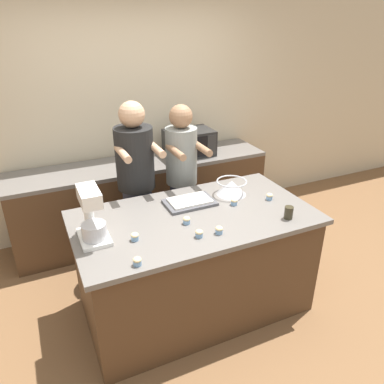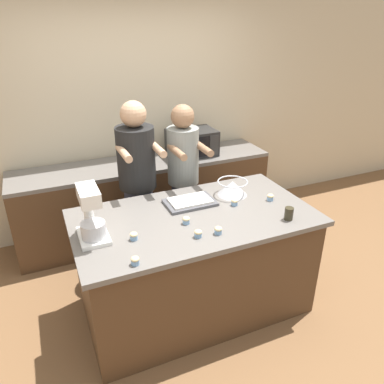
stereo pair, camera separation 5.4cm
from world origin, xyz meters
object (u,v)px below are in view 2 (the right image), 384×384
(cupcake_6, at_px, (218,230))
(cupcake_0, at_px, (235,202))
(baking_tray, at_px, (190,202))
(cupcake_2, at_px, (270,197))
(mixing_bowl, at_px, (232,187))
(microwave_oven, at_px, (192,143))
(cupcake_3, at_px, (186,220))
(cupcake_1, at_px, (135,261))
(cupcake_5, at_px, (134,236))
(stand_mixer, at_px, (91,217))
(drinking_glass, at_px, (289,214))
(person_left, at_px, (138,186))
(person_right, at_px, (183,181))
(cupcake_4, at_px, (198,233))

(cupcake_6, bearing_deg, cupcake_0, 46.34)
(baking_tray, height_order, cupcake_2, cupcake_2)
(mixing_bowl, bearing_deg, microwave_oven, 84.41)
(cupcake_2, distance_m, cupcake_3, 0.81)
(cupcake_1, relative_size, cupcake_5, 1.00)
(cupcake_1, height_order, cupcake_2, same)
(microwave_oven, distance_m, cupcake_1, 2.13)
(microwave_oven, bearing_deg, cupcake_3, -115.07)
(stand_mixer, xyz_separation_m, mixing_bowl, (1.24, 0.23, -0.10))
(cupcake_2, bearing_deg, baking_tray, 162.05)
(drinking_glass, relative_size, cupcake_0, 1.71)
(cupcake_0, xyz_separation_m, cupcake_2, (0.32, -0.04, 0.00))
(person_left, xyz_separation_m, cupcake_0, (0.61, -0.73, 0.05))
(cupcake_1, bearing_deg, person_left, 73.16)
(cupcake_5, bearing_deg, microwave_oven, 53.86)
(microwave_oven, height_order, cupcake_0, microwave_oven)
(person_left, xyz_separation_m, cupcake_5, (-0.29, -0.91, 0.05))
(stand_mixer, height_order, cupcake_2, stand_mixer)
(stand_mixer, height_order, cupcake_0, stand_mixer)
(cupcake_0, relative_size, cupcake_1, 1.00)
(person_right, relative_size, cupcake_4, 27.73)
(drinking_glass, height_order, cupcake_0, drinking_glass)
(baking_tray, bearing_deg, cupcake_4, -107.00)
(baking_tray, xyz_separation_m, cupcake_1, (-0.64, -0.63, 0.01))
(mixing_bowl, xyz_separation_m, cupcake_2, (0.24, -0.23, -0.04))
(stand_mixer, xyz_separation_m, cupcake_2, (1.48, -0.00, -0.14))
(person_right, xyz_separation_m, mixing_bowl, (0.24, -0.55, 0.12))
(person_right, relative_size, cupcake_3, 27.73)
(person_left, relative_size, stand_mixer, 4.28)
(person_right, height_order, mixing_bowl, person_right)
(stand_mixer, height_order, microwave_oven, stand_mixer)
(stand_mixer, distance_m, microwave_oven, 1.92)
(drinking_glass, bearing_deg, cupcake_6, 177.39)
(stand_mixer, bearing_deg, cupcake_0, 2.02)
(drinking_glass, bearing_deg, cupcake_0, 125.81)
(microwave_oven, relative_size, cupcake_2, 9.06)
(baking_tray, height_order, cupcake_0, cupcake_0)
(baking_tray, height_order, drinking_glass, drinking_glass)
(person_right, relative_size, cupcake_6, 27.73)
(mixing_bowl, xyz_separation_m, cupcake_5, (-0.98, -0.36, -0.04))
(cupcake_3, bearing_deg, cupcake_1, -145.16)
(person_right, distance_m, cupcake_4, 1.11)
(cupcake_0, bearing_deg, cupcake_4, -145.77)
(mixing_bowl, distance_m, baking_tray, 0.41)
(person_right, bearing_deg, cupcake_4, -106.93)
(person_left, bearing_deg, cupcake_3, -81.40)
(cupcake_2, height_order, cupcake_5, same)
(person_left, height_order, cupcake_6, person_left)
(baking_tray, relative_size, cupcake_5, 7.11)
(person_left, xyz_separation_m, microwave_oven, (0.80, 0.59, 0.14))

